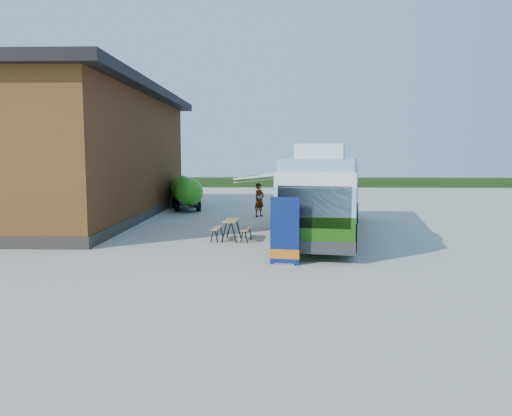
{
  "coord_description": "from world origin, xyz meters",
  "views": [
    {
      "loc": [
        0.59,
        -18.71,
        3.66
      ],
      "look_at": [
        -0.1,
        2.2,
        1.4
      ],
      "focal_mm": 35.0,
      "sensor_mm": 36.0,
      "label": 1
    }
  ],
  "objects_px": {
    "bus": "(327,192)",
    "banner": "(285,237)",
    "slurry_tanker": "(185,191)",
    "person_b": "(294,204)",
    "person_a": "(259,200)",
    "picnic_table": "(231,225)"
  },
  "relations": [
    {
      "from": "banner",
      "to": "person_b",
      "type": "xyz_separation_m",
      "value": [
        0.87,
        12.59,
        -0.14
      ]
    },
    {
      "from": "banner",
      "to": "slurry_tanker",
      "type": "height_order",
      "value": "banner"
    },
    {
      "from": "picnic_table",
      "to": "banner",
      "type": "bearing_deg",
      "value": -59.88
    },
    {
      "from": "person_a",
      "to": "slurry_tanker",
      "type": "distance_m",
      "value": 6.11
    },
    {
      "from": "picnic_table",
      "to": "slurry_tanker",
      "type": "relative_size",
      "value": 0.29
    },
    {
      "from": "person_b",
      "to": "slurry_tanker",
      "type": "bearing_deg",
      "value": -87.8
    },
    {
      "from": "person_a",
      "to": "person_b",
      "type": "relative_size",
      "value": 1.25
    },
    {
      "from": "banner",
      "to": "person_a",
      "type": "relative_size",
      "value": 1.15
    },
    {
      "from": "bus",
      "to": "person_a",
      "type": "height_order",
      "value": "bus"
    },
    {
      "from": "person_b",
      "to": "picnic_table",
      "type": "bearing_deg",
      "value": 10.22
    },
    {
      "from": "picnic_table",
      "to": "person_b",
      "type": "bearing_deg",
      "value": 74.65
    },
    {
      "from": "picnic_table",
      "to": "person_a",
      "type": "height_order",
      "value": "person_a"
    },
    {
      "from": "picnic_table",
      "to": "slurry_tanker",
      "type": "distance_m",
      "value": 12.47
    },
    {
      "from": "person_a",
      "to": "slurry_tanker",
      "type": "height_order",
      "value": "slurry_tanker"
    },
    {
      "from": "picnic_table",
      "to": "bus",
      "type": "bearing_deg",
      "value": 29.62
    },
    {
      "from": "bus",
      "to": "banner",
      "type": "xyz_separation_m",
      "value": [
        -2.1,
        -6.58,
        -1.0
      ]
    },
    {
      "from": "person_a",
      "to": "slurry_tanker",
      "type": "relative_size",
      "value": 0.34
    },
    {
      "from": "banner",
      "to": "picnic_table",
      "type": "bearing_deg",
      "value": 124.57
    },
    {
      "from": "banner",
      "to": "person_b",
      "type": "relative_size",
      "value": 1.44
    },
    {
      "from": "person_a",
      "to": "person_b",
      "type": "bearing_deg",
      "value": -57.77
    },
    {
      "from": "banner",
      "to": "person_b",
      "type": "height_order",
      "value": "banner"
    },
    {
      "from": "person_b",
      "to": "person_a",
      "type": "bearing_deg",
      "value": -68.71
    }
  ]
}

